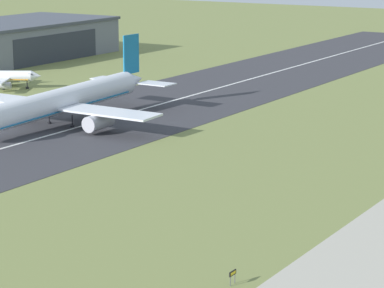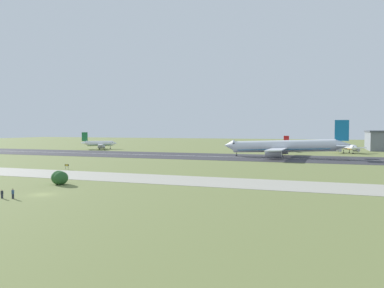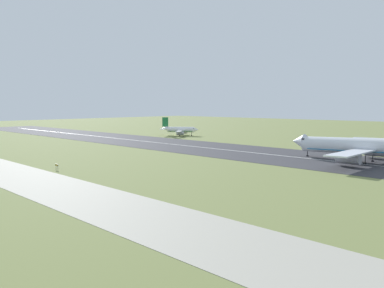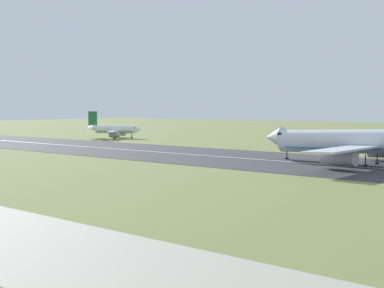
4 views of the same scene
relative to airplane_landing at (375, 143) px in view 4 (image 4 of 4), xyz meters
name	(u,v)px [view 4 (image 4 of 4)]	position (x,y,z in m)	size (l,w,h in m)	color
ground_plane	(46,181)	(-33.91, -57.06, -4.90)	(725.45, 725.45, 0.00)	olive
runway_strip	(230,157)	(-33.91, -4.19, -4.87)	(485.45, 40.12, 0.06)	#333338
runway_centreline	(230,157)	(-33.91, -4.19, -4.83)	(436.90, 0.70, 0.01)	silver
airplane_landing	(375,143)	(0.00, 0.00, 0.00)	(54.67, 46.75, 16.29)	silver
airplane_parked_centre	(114,130)	(-115.17, 31.88, -1.53)	(22.11, 21.50, 10.50)	white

